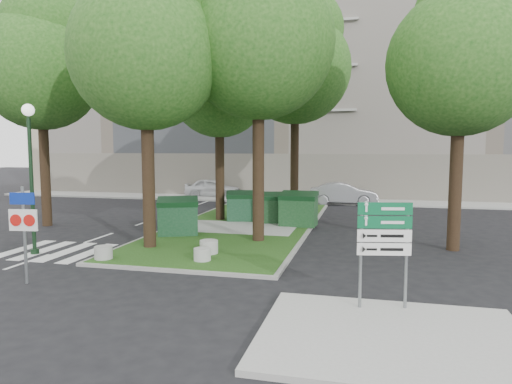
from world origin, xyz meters
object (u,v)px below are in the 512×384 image
(tree_street_left, at_px, (43,58))
(car_silver, at_px, (343,194))
(litter_bin, at_px, (304,217))
(car_white, at_px, (213,188))
(bollard_right, at_px, (209,247))
(traffic_sign_pole, at_px, (24,222))
(tree_median_near_left, at_px, (148,40))
(dumpster_a, at_px, (178,216))
(street_lamp, at_px, (31,161))
(tree_median_near_right, at_px, (261,28))
(directional_sign, at_px, (384,238))
(dumpster_d, at_px, (298,209))
(dumpster_c, at_px, (274,208))
(bollard_left, at_px, (103,252))
(bollard_mid, at_px, (202,254))
(tree_median_mid, at_px, (221,77))
(tree_median_far, at_px, (297,58))
(tree_street_right, at_px, (464,49))
(dumpster_b, at_px, (242,206))

(tree_street_left, xyz_separation_m, car_silver, (12.95, 11.30, -6.95))
(litter_bin, xyz_separation_m, car_white, (-8.22, 10.79, 0.26))
(bollard_right, height_order, traffic_sign_pole, traffic_sign_pole)
(tree_median_near_left, xyz_separation_m, litter_bin, (4.61, 6.15, -6.88))
(dumpster_a, xyz_separation_m, street_lamp, (-3.58, -3.94, 2.35))
(tree_median_near_right, bearing_deg, directional_sign, -56.93)
(dumpster_d, relative_size, bollard_right, 2.82)
(litter_bin, bearing_deg, dumpster_c, 177.06)
(car_white, bearing_deg, tree_median_near_left, -169.66)
(street_lamp, xyz_separation_m, car_silver, (9.58, 16.38, -2.49))
(dumpster_d, bearing_deg, bollard_left, -120.80)
(tree_median_near_left, bearing_deg, bollard_mid, -31.96)
(tree_median_near_left, distance_m, tree_median_mid, 6.53)
(bollard_mid, bearing_deg, bollard_right, 97.49)
(tree_median_far, bearing_deg, dumpster_d, -79.72)
(bollard_left, relative_size, street_lamp, 0.11)
(tree_median_far, xyz_separation_m, bollard_left, (-4.39, -11.56, -8.00))
(car_white, bearing_deg, street_lamp, 178.25)
(tree_median_near_left, height_order, traffic_sign_pole, tree_median_near_left)
(bollard_left, bearing_deg, litter_bin, 57.15)
(dumpster_d, height_order, litter_bin, dumpster_d)
(car_white, bearing_deg, tree_median_mid, -160.21)
(bollard_mid, bearing_deg, car_silver, 77.83)
(bollard_mid, xyz_separation_m, street_lamp, (-6.06, -0.07, 2.88))
(bollard_mid, distance_m, car_white, 19.43)
(tree_street_right, bearing_deg, bollard_left, -157.83)
(street_lamp, relative_size, traffic_sign_pole, 1.94)
(tree_median_near_right, bearing_deg, tree_street_left, 171.87)
(tree_median_near_left, bearing_deg, dumpster_c, 63.13)
(car_silver, bearing_deg, dumpster_a, 149.63)
(bollard_mid, distance_m, traffic_sign_pole, 5.10)
(bollard_left, distance_m, litter_bin, 9.77)
(tree_street_left, relative_size, bollard_right, 18.04)
(tree_median_near_left, distance_m, dumpster_b, 9.27)
(street_lamp, bearing_deg, tree_street_right, 16.13)
(tree_median_near_left, bearing_deg, tree_median_near_right, 29.74)
(tree_street_right, bearing_deg, dumpster_b, 156.37)
(tree_median_far, bearing_deg, tree_street_left, -150.72)
(tree_median_near_left, height_order, dumpster_d, tree_median_near_left)
(tree_median_near_right, distance_m, bollard_mid, 8.51)
(bollard_left, bearing_deg, tree_median_mid, 82.10)
(bollard_mid, bearing_deg, traffic_sign_pole, -141.81)
(tree_median_far, xyz_separation_m, tree_street_left, (-10.70, -6.00, -0.67))
(dumpster_b, height_order, directional_sign, directional_sign)
(street_lamp, bearing_deg, traffic_sign_pole, -53.48)
(tree_median_near_right, xyz_separation_m, car_silver, (2.45, 12.80, -7.28))
(directional_sign, bearing_deg, dumpster_d, 97.28)
(bollard_left, bearing_deg, tree_street_right, 22.17)
(tree_median_near_left, xyz_separation_m, dumpster_d, (4.41, 5.58, -6.46))
(bollard_right, height_order, bollard_mid, bollard_right)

